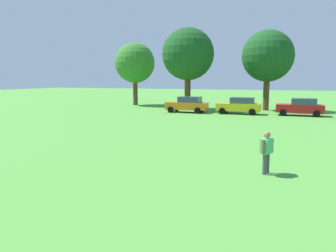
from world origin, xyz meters
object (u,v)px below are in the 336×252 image
Objects in this scene: tree_far_left at (135,63)px; tree_center at (188,54)px; parked_car_yellow_1 at (239,105)px; parked_car_orange_0 at (187,104)px; parked_car_red_2 at (301,107)px; tree_far_right at (268,56)px; adult_bystander at (267,149)px.

tree_center reaches higher than tree_far_left.
parked_car_orange_0 is at bearing 5.30° from parked_car_yellow_1.
parked_car_red_2 is 0.46× the size of tree_center.
tree_far_right reaches higher than parked_car_yellow_1.
tree_far_right is (-2.21, 26.20, 5.04)m from adult_bystander.
tree_center is (-10.88, 24.30, 5.34)m from adult_bystander.
parked_car_yellow_1 is at bearing -145.89° from adult_bystander.
parked_car_yellow_1 is at bearing -23.46° from tree_far_left.
tree_far_left is (-14.95, 6.49, 4.72)m from parked_car_yellow_1.
adult_bystander is 26.78m from tree_far_right.
parked_car_orange_0 is 0.46× the size of tree_center.
adult_bystander is at bearing 115.23° from parked_car_orange_0.
adult_bystander is 21.59m from parked_car_red_2.
parked_car_orange_0 is 1.00× the size of parked_car_red_2.
tree_far_left is 17.14m from tree_far_right.
tree_far_left is at bearing -23.46° from parked_car_yellow_1.
adult_bystander is 27.16m from tree_center.
tree_far_right is at bearing -152.72° from adult_bystander.
parked_car_yellow_1 is at bearing -112.38° from tree_far_right.
tree_center is (-6.54, 3.26, 5.44)m from parked_car_yellow_1.
adult_bystander is 0.37× the size of parked_car_red_2.
parked_car_red_2 reaches higher than adult_bystander.
tree_center is 1.05× the size of tree_far_right.
tree_far_left is (-20.70, 5.98, 4.72)m from parked_car_red_2.
parked_car_red_2 is at bearing -12.64° from tree_center.
parked_car_orange_0 is at bearing -36.00° from tree_far_left.
tree_far_left is at bearing -16.12° from parked_car_red_2.
tree_far_right is at bearing -4.43° from tree_far_left.
tree_far_right is (17.08, -1.32, 0.42)m from tree_far_left.
tree_far_right is at bearing 12.37° from tree_center.
adult_bystander is 21.48m from parked_car_yellow_1.
parked_car_orange_0 is 12.78m from tree_far_left.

